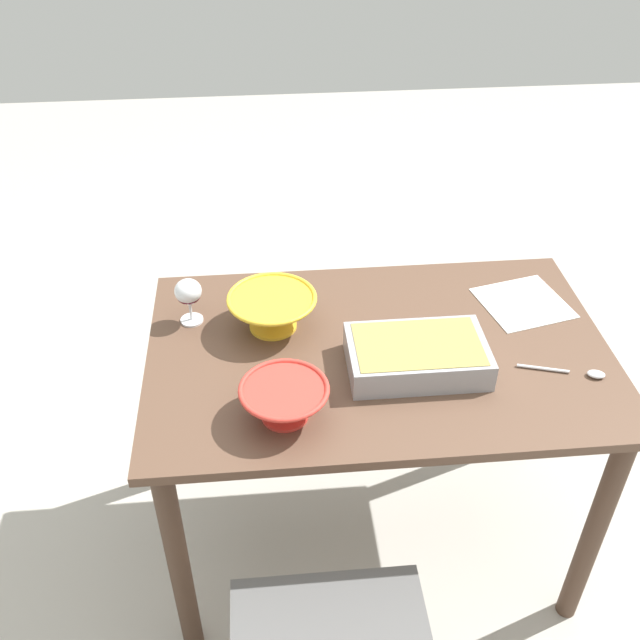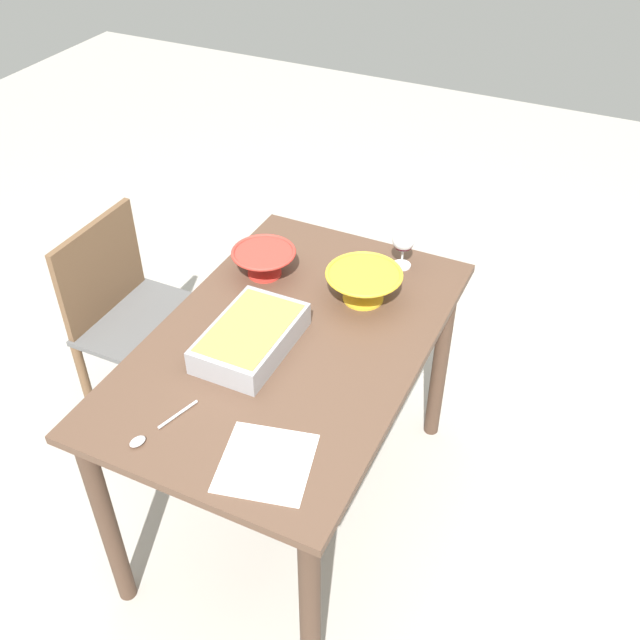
% 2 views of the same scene
% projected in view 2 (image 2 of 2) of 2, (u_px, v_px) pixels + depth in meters
% --- Properties ---
extents(ground_plane, '(8.00, 8.00, 0.00)m').
position_uv_depth(ground_plane, '(295.00, 503.00, 2.61)').
color(ground_plane, '#B2ADA3').
extents(dining_table, '(1.21, 0.77, 0.78)m').
position_uv_depth(dining_table, '(291.00, 369.00, 2.20)').
color(dining_table, brown).
rests_on(dining_table, ground_plane).
extents(chair, '(0.44, 0.45, 0.83)m').
position_uv_depth(chair, '(137.00, 316.00, 2.69)').
color(chair, '#595959').
rests_on(chair, ground_plane).
extents(wine_glass, '(0.07, 0.07, 0.13)m').
position_uv_depth(wine_glass, '(403.00, 243.00, 2.36)').
color(wine_glass, white).
rests_on(wine_glass, dining_table).
extents(casserole_dish, '(0.35, 0.21, 0.08)m').
position_uv_depth(casserole_dish, '(251.00, 336.00, 2.07)').
color(casserole_dish, '#99999E').
rests_on(casserole_dish, dining_table).
extents(mixing_bowl, '(0.24, 0.24, 0.10)m').
position_uv_depth(mixing_bowl, '(364.00, 284.00, 2.24)').
color(mixing_bowl, yellow).
rests_on(mixing_bowl, dining_table).
extents(small_bowl, '(0.21, 0.21, 0.09)m').
position_uv_depth(small_bowl, '(264.00, 261.00, 2.35)').
color(small_bowl, red).
rests_on(small_bowl, dining_table).
extents(serving_spoon, '(0.21, 0.08, 0.01)m').
position_uv_depth(serving_spoon, '(150.00, 433.00, 1.83)').
color(serving_spoon, silver).
rests_on(serving_spoon, dining_table).
extents(napkin, '(0.27, 0.27, 0.00)m').
position_uv_depth(napkin, '(266.00, 463.00, 1.76)').
color(napkin, white).
rests_on(napkin, dining_table).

